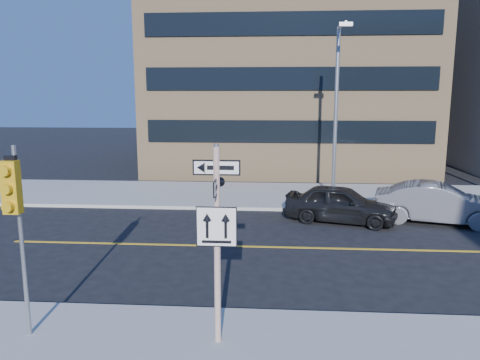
# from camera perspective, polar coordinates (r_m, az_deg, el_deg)

# --- Properties ---
(ground) EXTENTS (120.00, 120.00, 0.00)m
(ground) POSITION_cam_1_polar(r_m,az_deg,el_deg) (12.44, -1.31, -13.95)
(ground) COLOR black
(ground) RESTS_ON ground
(sign_pole) EXTENTS (0.92, 0.92, 4.06)m
(sign_pole) POSITION_cam_1_polar(r_m,az_deg,el_deg) (9.23, -2.82, -6.57)
(sign_pole) COLOR white
(sign_pole) RESTS_ON near_sidewalk
(traffic_signal) EXTENTS (0.32, 0.45, 4.00)m
(traffic_signal) POSITION_cam_1_polar(r_m,az_deg,el_deg) (10.22, -25.86, -2.53)
(traffic_signal) COLOR gray
(traffic_signal) RESTS_ON near_sidewalk
(parked_car_a) EXTENTS (2.97, 4.78, 1.52)m
(parked_car_a) POSITION_cam_1_polar(r_m,az_deg,el_deg) (19.39, 12.15, -2.85)
(parked_car_a) COLOR black
(parked_car_a) RESTS_ON ground
(parked_car_b) EXTENTS (2.94, 5.19, 1.62)m
(parked_car_b) POSITION_cam_1_polar(r_m,az_deg,el_deg) (20.42, 23.00, -2.64)
(parked_car_b) COLOR slate
(parked_car_b) RESTS_ON ground
(streetlight_a) EXTENTS (0.55, 2.25, 8.00)m
(streetlight_a) POSITION_cam_1_polar(r_m,az_deg,el_deg) (22.24, 11.73, 9.24)
(streetlight_a) COLOR gray
(streetlight_a) RESTS_ON far_sidewalk
(building_brick) EXTENTS (18.00, 18.00, 18.00)m
(building_brick) POSITION_cam_1_polar(r_m,az_deg,el_deg) (36.50, 5.67, 16.46)
(building_brick) COLOR tan
(building_brick) RESTS_ON ground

